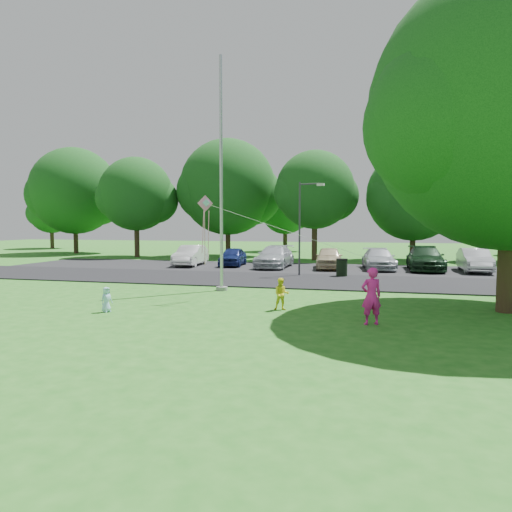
% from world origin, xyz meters
% --- Properties ---
extents(ground, '(120.00, 120.00, 0.00)m').
position_xyz_m(ground, '(0.00, 0.00, 0.00)').
color(ground, '#23681B').
rests_on(ground, ground).
extents(park_road, '(60.00, 6.00, 0.06)m').
position_xyz_m(park_road, '(0.00, 9.00, 0.03)').
color(park_road, black).
rests_on(park_road, ground).
extents(parking_strip, '(42.00, 7.00, 0.06)m').
position_xyz_m(parking_strip, '(0.00, 15.50, 0.03)').
color(parking_strip, black).
rests_on(parking_strip, ground).
extents(flagpole, '(0.50, 0.50, 10.00)m').
position_xyz_m(flagpole, '(-3.50, 5.00, 4.17)').
color(flagpole, '#B7BABF').
rests_on(flagpole, ground).
extents(street_lamp, '(1.43, 0.51, 5.18)m').
position_xyz_m(street_lamp, '(-0.84, 11.15, 3.11)').
color(street_lamp, '#3F3F44').
rests_on(street_lamp, ground).
extents(trash_can, '(0.63, 0.63, 1.01)m').
position_xyz_m(trash_can, '(1.28, 11.35, 0.51)').
color(trash_can, black).
rests_on(trash_can, ground).
extents(big_tree, '(9.70, 9.13, 11.14)m').
position_xyz_m(big_tree, '(7.01, 2.51, 6.34)').
color(big_tree, '#332316').
rests_on(big_tree, ground).
extents(tree_row, '(64.35, 11.94, 10.88)m').
position_xyz_m(tree_row, '(1.59, 24.23, 5.71)').
color(tree_row, '#332316').
rests_on(tree_row, ground).
extents(horizon_trees, '(77.46, 7.20, 7.02)m').
position_xyz_m(horizon_trees, '(4.06, 33.88, 4.30)').
color(horizon_trees, '#332316').
rests_on(horizon_trees, ground).
extents(parked_cars, '(19.62, 5.37, 1.45)m').
position_xyz_m(parked_cars, '(0.54, 15.53, 0.75)').
color(parked_cars, silver).
rests_on(parked_cars, ground).
extents(woman, '(0.71, 0.59, 1.65)m').
position_xyz_m(woman, '(2.80, -0.43, 0.83)').
color(woman, '#F02095').
rests_on(woman, ground).
extents(child_yellow, '(0.60, 0.51, 1.08)m').
position_xyz_m(child_yellow, '(-0.11, 1.12, 0.54)').
color(child_yellow, yellow).
rests_on(child_yellow, ground).
extents(child_blue, '(0.39, 0.47, 0.83)m').
position_xyz_m(child_blue, '(-5.62, -0.59, 0.41)').
color(child_blue, '#A6DCFE').
rests_on(child_blue, ground).
extents(kite, '(6.28, 3.00, 2.62)m').
position_xyz_m(kite, '(-3.08, 2.23, 3.19)').
color(kite, pink).
rests_on(kite, ground).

